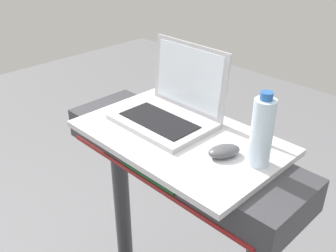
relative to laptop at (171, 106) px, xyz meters
name	(u,v)px	position (x,y,z in m)	size (l,w,h in m)	color
desk_board	(179,137)	(0.09, -0.06, -0.06)	(0.68, 0.42, 0.02)	silver
laptop	(171,106)	(0.00, 0.00, 0.00)	(0.33, 0.26, 0.25)	#B7B7BC
computer_mouse	(224,151)	(0.27, -0.05, -0.03)	(0.06, 0.10, 0.03)	#4C4C51
water_bottle	(262,132)	(0.37, -0.02, 0.05)	(0.06, 0.06, 0.22)	silver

